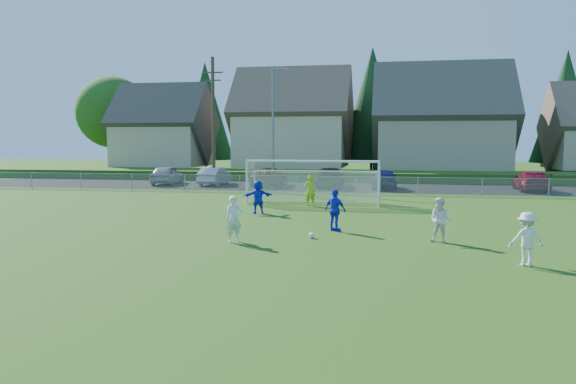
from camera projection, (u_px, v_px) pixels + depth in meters
name	position (u px, v px, depth m)	size (l,w,h in m)	color
ground	(237.00, 266.00, 16.12)	(160.00, 160.00, 0.00)	#193D0C
asphalt_lot	(335.00, 187.00, 43.04)	(60.00, 60.00, 0.00)	black
grass_embankment	(343.00, 176.00, 50.34)	(70.00, 6.00, 0.80)	#1E420F
soccer_ball	(312.00, 235.00, 20.62)	(0.22, 0.22, 0.22)	white
player_white_a	(234.00, 219.00, 19.80)	(0.60, 0.39, 1.65)	silver
player_white_b	(441.00, 220.00, 19.68)	(0.78, 0.61, 1.60)	silver
player_white_c	(527.00, 239.00, 16.11)	(1.00, 0.58, 1.55)	silver
player_blue_a	(335.00, 210.00, 22.20)	(0.98, 0.41, 1.67)	#1629D6
player_blue_b	(258.00, 197.00, 27.55)	(1.52, 0.48, 1.64)	#1629D6
goalkeeper	(310.00, 191.00, 30.63)	(0.62, 0.41, 1.69)	#A5D218
car_a	(167.00, 175.00, 45.46)	(1.82, 4.52, 1.54)	#929499
car_b	(215.00, 176.00, 44.85)	(1.52, 4.36, 1.44)	#BDBDBD
car_c	(269.00, 177.00, 43.66)	(2.37, 5.14, 1.43)	#50090B
car_d	(330.00, 177.00, 42.75)	(2.09, 5.13, 1.49)	black
car_e	(384.00, 179.00, 41.25)	(1.76, 4.38, 1.49)	#16174D
car_g	(531.00, 181.00, 39.53)	(1.99, 4.89, 1.42)	maroon
soccer_goal	(314.00, 175.00, 31.68)	(7.42, 1.90, 2.50)	white
chainlink_fence	(326.00, 184.00, 37.59)	(52.06, 0.06, 1.20)	gray
streetlight	(274.00, 123.00, 41.93)	(1.38, 0.18, 9.00)	slate
utility_pole	(213.00, 120.00, 43.80)	(1.60, 0.26, 10.00)	#473321
houses_row	(370.00, 103.00, 56.64)	(53.90, 11.45, 13.27)	tan
tree_row	(364.00, 110.00, 62.98)	(65.98, 12.36, 13.80)	#382616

